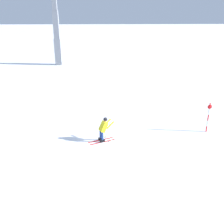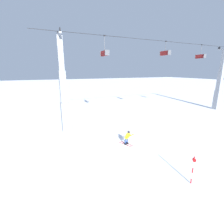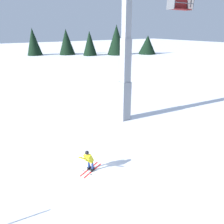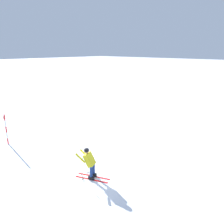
{
  "view_description": "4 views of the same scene",
  "coord_description": "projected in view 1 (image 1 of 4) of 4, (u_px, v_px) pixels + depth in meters",
  "views": [
    {
      "loc": [
        -13.62,
        0.68,
        7.59
      ],
      "look_at": [
        0.8,
        0.12,
        1.75
      ],
      "focal_mm": 40.99,
      "sensor_mm": 36.0,
      "label": 1
    },
    {
      "loc": [
        -7.27,
        -12.32,
        7.4
      ],
      "look_at": [
        -0.61,
        2.22,
        3.21
      ],
      "focal_mm": 25.56,
      "sensor_mm": 36.0,
      "label": 2
    },
    {
      "loc": [
        9.62,
        -3.63,
        8.11
      ],
      "look_at": [
        0.42,
        2.3,
        3.58
      ],
      "focal_mm": 32.36,
      "sensor_mm": 36.0,
      "label": 3
    },
    {
      "loc": [
        6.5,
        7.7,
        5.97
      ],
      "look_at": [
        -0.37,
        1.39,
        3.27
      ],
      "focal_mm": 35.09,
      "sensor_mm": 36.0,
      "label": 4
    }
  ],
  "objects": [
    {
      "name": "lift_tower_far",
      "position": [
        56.0,
        31.0,
        35.69
      ],
      "size": [
        0.9,
        2.66,
        11.62
      ],
      "color": "gray",
      "rests_on": "ground_plane"
    },
    {
      "name": "trail_marker_pole",
      "position": [
        208.0,
        117.0,
        16.61
      ],
      "size": [
        0.07,
        0.28,
        2.02
      ],
      "color": "red",
      "rests_on": "ground_plane"
    },
    {
      "name": "skier_carving_main",
      "position": [
        104.0,
        128.0,
        15.51
      ],
      "size": [
        1.12,
        1.68,
        1.66
      ],
      "color": "red",
      "rests_on": "ground_plane"
    },
    {
      "name": "ground_plane",
      "position": [
        115.0,
        144.0,
        15.49
      ],
      "size": [
        260.0,
        260.0,
        0.0
      ],
      "primitive_type": "plane",
      "color": "white"
    }
  ]
}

